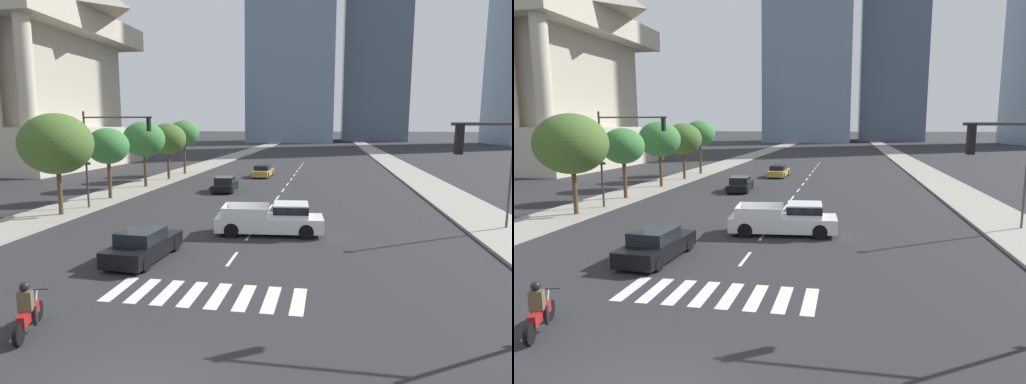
% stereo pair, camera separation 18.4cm
% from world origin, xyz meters
% --- Properties ---
extents(sidewalk_east, '(4.00, 260.00, 0.15)m').
position_xyz_m(sidewalk_east, '(13.37, 30.00, 0.07)').
color(sidewalk_east, gray).
rests_on(sidewalk_east, ground).
extents(sidewalk_west, '(4.00, 260.00, 0.15)m').
position_xyz_m(sidewalk_west, '(-13.37, 30.00, 0.07)').
color(sidewalk_west, gray).
rests_on(sidewalk_west, ground).
extents(crosswalk_near, '(6.75, 2.25, 0.01)m').
position_xyz_m(crosswalk_near, '(0.00, 5.78, 0.00)').
color(crosswalk_near, silver).
rests_on(crosswalk_near, ground).
extents(lane_divider_center, '(0.14, 50.00, 0.01)m').
position_xyz_m(lane_divider_center, '(0.00, 33.78, 0.00)').
color(lane_divider_center, silver).
rests_on(lane_divider_center, ground).
extents(motorcycle_lead, '(0.96, 2.01, 1.49)m').
position_xyz_m(motorcycle_lead, '(-4.08, 2.38, 0.58)').
color(motorcycle_lead, black).
rests_on(motorcycle_lead, ground).
extents(pickup_truck, '(5.75, 2.45, 1.67)m').
position_xyz_m(pickup_truck, '(1.26, 14.33, 0.81)').
color(pickup_truck, silver).
rests_on(pickup_truck, ground).
extents(sedan_black_0, '(2.02, 4.32, 1.35)m').
position_xyz_m(sedan_black_0, '(-3.72, 9.08, 0.62)').
color(sedan_black_0, black).
rests_on(sedan_black_0, ground).
extents(sedan_black_1, '(2.21, 4.82, 1.26)m').
position_xyz_m(sedan_black_1, '(-4.99, 28.62, 0.58)').
color(sedan_black_1, black).
rests_on(sedan_black_1, ground).
extents(sedan_gold_2, '(1.95, 4.57, 1.26)m').
position_xyz_m(sedan_gold_2, '(-3.34, 39.48, 0.59)').
color(sedan_gold_2, '#B28E38').
rests_on(sedan_gold_2, ground).
extents(traffic_signal_far, '(5.13, 0.28, 6.47)m').
position_xyz_m(traffic_signal_far, '(-10.44, 18.88, 4.59)').
color(traffic_signal_far, '#333335').
rests_on(traffic_signal_far, sidewalk_west).
extents(street_tree_nearest, '(4.39, 4.39, 6.28)m').
position_xyz_m(street_tree_nearest, '(-12.57, 16.40, 4.56)').
color(street_tree_nearest, '#4C3823').
rests_on(street_tree_nearest, sidewalk_west).
extents(street_tree_second, '(3.19, 3.19, 5.35)m').
position_xyz_m(street_tree_second, '(-12.57, 22.56, 4.13)').
color(street_tree_second, '#4C3823').
rests_on(street_tree_second, sidewalk_west).
extents(street_tree_third, '(3.76, 3.76, 5.89)m').
position_xyz_m(street_tree_third, '(-12.57, 29.03, 4.43)').
color(street_tree_third, '#4C3823').
rests_on(street_tree_third, sidewalk_west).
extents(street_tree_fourth, '(3.78, 3.78, 5.77)m').
position_xyz_m(street_tree_fourth, '(-12.57, 34.74, 4.30)').
color(street_tree_fourth, '#4C3823').
rests_on(street_tree_fourth, sidewalk_west).
extents(street_tree_fifth, '(3.52, 3.52, 6.09)m').
position_xyz_m(street_tree_fifth, '(-12.57, 39.78, 4.73)').
color(street_tree_fifth, '#4C3823').
rests_on(street_tree_fifth, sidewalk_west).
extents(war_memorial, '(26.89, 26.89, 32.90)m').
position_xyz_m(war_memorial, '(-39.37, 46.52, 16.88)').
color(war_memorial, '#BCB29E').
rests_on(war_memorial, ground).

